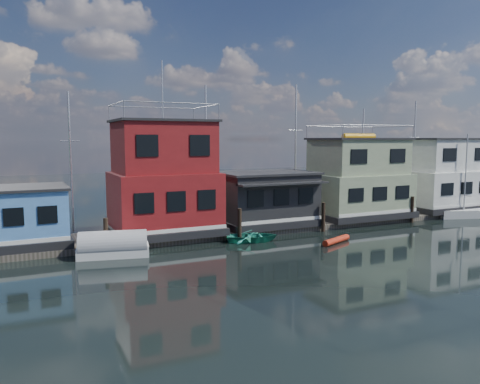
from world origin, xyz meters
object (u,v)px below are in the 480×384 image
dinghy_teal (252,236)px  day_sailer (463,213)px  tarp_runabout (113,246)px  houseboat_white (442,176)px  houseboat_blue (14,217)px  houseboat_dark (265,198)px  red_kayak (336,240)px  houseboat_green (358,179)px  houseboat_red (164,180)px

dinghy_teal → day_sailer: (21.49, 0.68, 0.06)m
tarp_runabout → dinghy_teal: bearing=12.6°
houseboat_white → day_sailer: 4.31m
houseboat_blue → houseboat_white: size_ratio=0.76×
houseboat_white → dinghy_teal: size_ratio=2.37×
houseboat_blue → houseboat_dark: (17.50, -0.02, 0.21)m
day_sailer → houseboat_blue: bearing=-167.1°
houseboat_blue → red_kayak: 20.58m
houseboat_green → dinghy_teal: 12.90m
houseboat_green → tarp_runabout: houseboat_green is taller
houseboat_white → dinghy_teal: 22.48m
houseboat_blue → houseboat_red: size_ratio=0.54×
houseboat_red → day_sailer: bearing=-6.4°
houseboat_dark → red_kayak: (1.92, -6.51, -2.21)m
houseboat_green → houseboat_white: houseboat_green is taller
houseboat_dark → houseboat_blue: bearing=179.9°
houseboat_dark → red_kayak: bearing=-73.6°
houseboat_blue → houseboat_white: (36.50, 0.00, 1.33)m
houseboat_white → houseboat_red: bearing=-180.0°
houseboat_red → houseboat_dark: (8.00, -0.02, -1.69)m
houseboat_green → tarp_runabout: (-21.26, -3.72, -2.93)m
houseboat_red → houseboat_green: size_ratio=1.41×
houseboat_red → houseboat_white: bearing=0.0°
red_kayak → houseboat_blue: bearing=138.2°
houseboat_red → red_kayak: houseboat_red is taller
houseboat_blue → dinghy_teal: 15.10m
houseboat_dark → tarp_runabout: (-12.26, -3.70, -1.80)m
dinghy_teal → day_sailer: size_ratio=0.48×
houseboat_blue → day_sailer: bearing=-4.7°
houseboat_blue → houseboat_red: houseboat_red is taller
houseboat_red → houseboat_green: (17.00, 0.00, -0.55)m
houseboat_dark → houseboat_white: (19.00, 0.02, 1.12)m
houseboat_red → houseboat_dark: size_ratio=1.60×
houseboat_dark → houseboat_green: bearing=0.1°
houseboat_red → red_kayak: bearing=-33.3°
houseboat_red → houseboat_white: 27.01m
houseboat_red → dinghy_teal: size_ratio=3.34×
houseboat_dark → houseboat_green: 9.07m
houseboat_red → tarp_runabout: bearing=-138.9°
houseboat_dark → houseboat_white: size_ratio=0.88×
red_kayak → tarp_runabout: size_ratio=0.66×
houseboat_green → red_kayak: houseboat_green is taller
dinghy_teal → houseboat_blue: bearing=93.6°
houseboat_blue → red_kayak: bearing=-18.6°
houseboat_white → red_kayak: houseboat_white is taller
houseboat_white → tarp_runabout: 31.61m
houseboat_blue → houseboat_dark: size_ratio=0.86×
houseboat_blue → houseboat_dark: 17.50m
houseboat_green → houseboat_dark: bearing=-179.9°
houseboat_white → dinghy_teal: houseboat_white is taller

